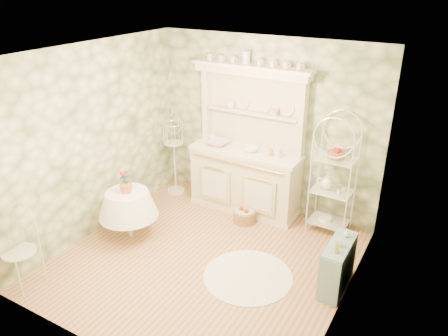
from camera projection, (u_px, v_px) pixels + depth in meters
The scene contains 22 objects.
floor at pixel (205, 260), 5.82m from camera, with size 3.60×3.60×0.00m, color tan.
ceiling at pixel (201, 54), 4.72m from camera, with size 3.60×3.60×0.00m, color white.
wall_left at pixel (95, 141), 6.09m from camera, with size 3.60×3.60×0.00m, color beige.
wall_right at pixel (352, 203), 4.45m from camera, with size 3.60×3.60×0.00m, color beige.
wall_back at pixel (266, 126), 6.69m from camera, with size 3.60×3.60×0.00m, color beige.
wall_front at pixel (94, 240), 3.85m from camera, with size 3.60×3.60×0.00m, color beige.
kitchen_dresser at pixel (246, 142), 6.65m from camera, with size 1.87×0.61×2.29m, color beige.
bakers_rack at pixel (333, 176), 6.14m from camera, with size 0.55×0.40×1.78m, color white.
side_shelf at pixel (337, 268), 5.22m from camera, with size 0.24×0.65×0.55m, color #7E9AAD.
round_table at pixel (129, 214), 6.21m from camera, with size 0.66×0.66×0.73m, color white.
cafe_chair at pixel (18, 249), 5.20m from camera, with size 0.45×0.45×1.00m, color white.
birdcage_stand at pixel (174, 151), 7.32m from camera, with size 0.36×0.36×1.53m, color white.
floor_basket at pixel (245, 214), 6.67m from camera, with size 0.39×0.39×0.25m, color #986F46.
lace_rug at pixel (248, 276), 5.50m from camera, with size 1.13×1.13×0.01m, color white.
bowl_floral at pixel (218, 145), 6.89m from camera, with size 0.33×0.33×0.08m, color white.
bowl_white at pixel (251, 151), 6.66m from camera, with size 0.23×0.23×0.07m, color white.
cup_left at pixel (231, 107), 6.75m from camera, with size 0.12×0.12×0.10m, color white.
cup_right at pixel (275, 114), 6.41m from camera, with size 0.11×0.11×0.11m, color white.
potted_geranium at pixel (126, 182), 6.04m from camera, with size 0.16×0.11×0.30m, color #3F7238.
bottle_amber at pixel (337, 247), 4.90m from camera, with size 0.06×0.06×0.16m, color gold.
bottle_blue at pixel (339, 243), 5.03m from camera, with size 0.05×0.05×0.11m, color #AAC9DD.
bottle_glass at pixel (347, 234), 5.21m from camera, with size 0.08×0.08×0.10m, color silver.
Camera 1 is at (2.61, -4.05, 3.50)m, focal length 35.00 mm.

